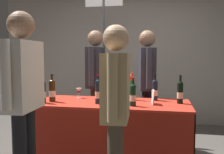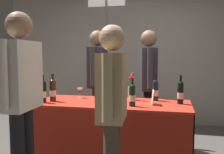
{
  "view_description": "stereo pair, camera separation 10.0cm",
  "coord_description": "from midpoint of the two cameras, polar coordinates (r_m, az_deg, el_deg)",
  "views": [
    {
      "loc": [
        0.58,
        -2.94,
        1.32
      ],
      "look_at": [
        0.0,
        0.0,
        1.06
      ],
      "focal_mm": 40.91,
      "sensor_mm": 36.0,
      "label": 1
    },
    {
      "loc": [
        0.68,
        -2.92,
        1.32
      ],
      "look_at": [
        0.0,
        0.0,
        1.06
      ],
      "focal_mm": 40.91,
      "sensor_mm": 36.0,
      "label": 2
    }
  ],
  "objects": [
    {
      "name": "vendor_presenter",
      "position": [
        3.64,
        8.91,
        -0.2
      ],
      "size": [
        0.28,
        0.57,
        1.66
      ],
      "rotation": [
        0.0,
        0.0,
        -1.4
      ],
      "color": "black",
      "rests_on": "ground_plane"
    },
    {
      "name": "flower_vase",
      "position": [
        3.19,
        5.22,
        -3.03
      ],
      "size": [
        0.08,
        0.09,
        0.35
      ],
      "color": "tan",
      "rests_on": "tasting_table"
    },
    {
      "name": "display_bottle_2",
      "position": [
        3.18,
        10.54,
        -2.78
      ],
      "size": [
        0.07,
        0.07,
        0.32
      ],
      "color": "#192333",
      "rests_on": "tasting_table"
    },
    {
      "name": "brochure_stand",
      "position": [
        2.94,
        10.07,
        -4.49
      ],
      "size": [
        0.05,
        0.16,
        0.16
      ],
      "primitive_type": "cube",
      "rotation": [
        -0.11,
        0.0,
        4.86
      ],
      "color": "silver",
      "rests_on": "tasting_table"
    },
    {
      "name": "display_bottle_4",
      "position": [
        3.03,
        15.96,
        -3.28
      ],
      "size": [
        0.07,
        0.07,
        0.33
      ],
      "color": "black",
      "rests_on": "tasting_table"
    },
    {
      "name": "taster_foreground_right",
      "position": [
        2.13,
        1.39,
        -5.68
      ],
      "size": [
        0.24,
        0.55,
        1.57
      ],
      "rotation": [
        0.0,
        0.0,
        1.64
      ],
      "color": "#4C4233",
      "rests_on": "ground_plane"
    },
    {
      "name": "tasting_table",
      "position": [
        3.1,
        0.94,
        -9.82
      ],
      "size": [
        1.83,
        0.74,
        0.76
      ],
      "color": "red",
      "rests_on": "ground_plane"
    },
    {
      "name": "vendor_assistant",
      "position": [
        3.83,
        -2.53,
        0.41
      ],
      "size": [
        0.23,
        0.62,
        1.68
      ],
      "rotation": [
        0.0,
        0.0,
        -1.52
      ],
      "color": "#4C4233",
      "rests_on": "ground_plane"
    },
    {
      "name": "display_bottle_3",
      "position": [
        2.81,
        5.58,
        -3.93
      ],
      "size": [
        0.07,
        0.07,
        0.31
      ],
      "color": "black",
      "rests_on": "tasting_table"
    },
    {
      "name": "display_bottle_1",
      "position": [
        3.22,
        -0.62,
        -2.55
      ],
      "size": [
        0.07,
        0.07,
        0.33
      ],
      "color": "black",
      "rests_on": "tasting_table"
    },
    {
      "name": "display_bottle_5",
      "position": [
        3.16,
        -12.21,
        -2.84
      ],
      "size": [
        0.08,
        0.08,
        0.33
      ],
      "color": "#38230F",
      "rests_on": "tasting_table"
    },
    {
      "name": "display_bottle_0",
      "position": [
        3.1,
        -14.29,
        -3.01
      ],
      "size": [
        0.08,
        0.08,
        0.33
      ],
      "color": "black",
      "rests_on": "tasting_table"
    },
    {
      "name": "wine_glass_near_vendor",
      "position": [
        3.37,
        -6.36,
        -3.04
      ],
      "size": [
        0.08,
        0.08,
        0.13
      ],
      "color": "silver",
      "rests_on": "tasting_table"
    },
    {
      "name": "taster_foreground_left",
      "position": [
        2.36,
        -18.55,
        -2.57
      ],
      "size": [
        0.23,
        0.6,
        1.69
      ],
      "rotation": [
        0.0,
        0.0,
        1.62
      ],
      "color": "black",
      "rests_on": "ground_plane"
    },
    {
      "name": "back_partition",
      "position": [
        5.06,
        5.96,
        5.5
      ],
      "size": [
        5.29,
        0.12,
        2.74
      ],
      "primitive_type": "cube",
      "color": "#9E998E",
      "rests_on": "ground_plane"
    },
    {
      "name": "booth_signpost",
      "position": [
        4.27,
        -0.57,
        7.18
      ],
      "size": [
        0.62,
        0.04,
        2.34
      ],
      "color": "#47474C",
      "rests_on": "ground_plane"
    },
    {
      "name": "featured_wine_bottle",
      "position": [
        2.94,
        -2.15,
        -3.13
      ],
      "size": [
        0.08,
        0.08,
        0.34
      ],
      "color": "#192333",
      "rests_on": "tasting_table"
    }
  ]
}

